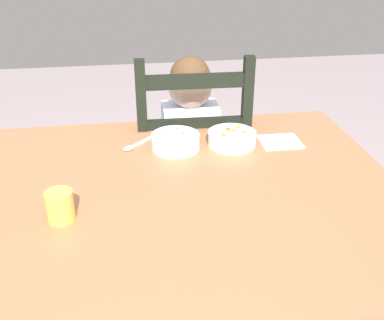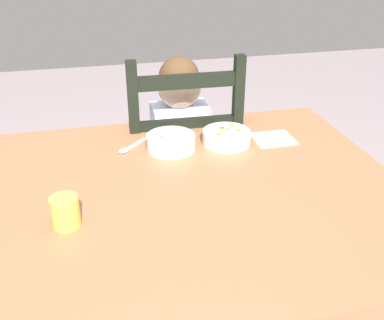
{
  "view_description": "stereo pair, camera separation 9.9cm",
  "coord_description": "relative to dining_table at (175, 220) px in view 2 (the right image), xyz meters",
  "views": [
    {
      "loc": [
        -0.11,
        -1.11,
        1.43
      ],
      "look_at": [
        0.07,
        0.08,
        0.81
      ],
      "focal_mm": 43.44,
      "sensor_mm": 36.0,
      "label": 1
    },
    {
      "loc": [
        -0.21,
        -1.09,
        1.43
      ],
      "look_at": [
        0.07,
        0.08,
        0.81
      ],
      "focal_mm": 43.44,
      "sensor_mm": 36.0,
      "label": 2
    }
  ],
  "objects": [
    {
      "name": "spoon",
      "position": [
        -0.1,
        0.3,
        0.1
      ],
      "size": [
        0.11,
        0.11,
        0.01
      ],
      "color": "silver",
      "rests_on": "dining_table"
    },
    {
      "name": "dining_chair",
      "position": [
        0.13,
        0.56,
        -0.18
      ],
      "size": [
        0.43,
        0.43,
        1.01
      ],
      "color": "black",
      "rests_on": "ground"
    },
    {
      "name": "child_figure",
      "position": [
        0.14,
        0.56,
        -0.01
      ],
      "size": [
        0.32,
        0.31,
        0.98
      ],
      "color": "silver",
      "rests_on": "ground"
    },
    {
      "name": "paper_napkin",
      "position": [
        0.4,
        0.26,
        0.1
      ],
      "size": [
        0.14,
        0.12,
        0.0
      ],
      "primitive_type": "cube",
      "rotation": [
        0.0,
        0.0,
        -0.0
      ],
      "color": "white",
      "rests_on": "dining_table"
    },
    {
      "name": "drinking_cup",
      "position": [
        -0.29,
        -0.1,
        0.14
      ],
      "size": [
        0.07,
        0.07,
        0.08
      ],
      "primitive_type": "cylinder",
      "color": "#EDC54D",
      "rests_on": "dining_table"
    },
    {
      "name": "bowl_of_carrots",
      "position": [
        0.23,
        0.27,
        0.12
      ],
      "size": [
        0.16,
        0.16,
        0.05
      ],
      "color": "white",
      "rests_on": "dining_table"
    },
    {
      "name": "bowl_of_peas",
      "position": [
        0.04,
        0.27,
        0.12
      ],
      "size": [
        0.16,
        0.16,
        0.05
      ],
      "color": "white",
      "rests_on": "dining_table"
    },
    {
      "name": "dining_table",
      "position": [
        0.0,
        0.0,
        0.0
      ],
      "size": [
        1.31,
        1.04,
        0.76
      ],
      "color": "#A76B47",
      "rests_on": "ground"
    }
  ]
}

